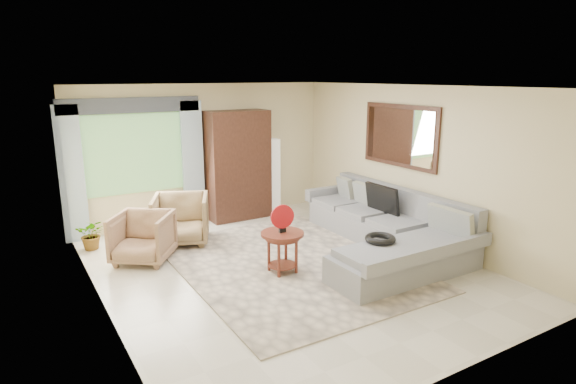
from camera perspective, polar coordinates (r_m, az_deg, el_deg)
ground at (r=7.11m, az=-0.26°, el=-9.08°), size 6.00×6.00×0.00m
area_rug at (r=7.24m, az=0.00°, el=-8.56°), size 3.04×4.03×0.02m
sectional_sofa at (r=7.89m, az=11.62°, el=-4.82°), size 2.30×3.46×0.90m
tv_screen at (r=8.25m, az=11.10°, el=-0.82°), size 0.14×0.74×0.48m
garden_hose at (r=6.81m, az=10.88°, el=-5.46°), size 0.43×0.43×0.09m
coffee_table at (r=6.85m, az=-0.66°, el=-7.10°), size 0.61×0.61×0.61m
red_disc at (r=6.68m, az=-0.68°, el=-2.93°), size 0.34×0.09×0.34m
armchair_left at (r=7.58m, az=-16.85°, el=-5.18°), size 1.14×1.14×0.75m
armchair_right at (r=8.22m, az=-12.58°, el=-3.18°), size 1.17×1.19×0.82m
potted_plant at (r=8.41m, az=-22.22°, el=-4.64°), size 0.56×0.53×0.51m
armoire at (r=9.37m, az=-5.97°, el=3.17°), size 1.20×0.55×2.10m
floor_lamp at (r=9.84m, az=-1.87°, el=1.97°), size 0.24×0.24×1.50m
window at (r=8.93m, az=-17.84°, el=4.34°), size 1.80×0.04×1.40m
curtain_left at (r=8.70m, az=-24.29°, el=1.87°), size 0.40×0.08×2.30m
curtain_right at (r=9.18m, az=-11.22°, el=3.39°), size 0.40×0.08×2.30m
valance at (r=8.77m, az=-18.14°, el=9.76°), size 2.40×0.12×0.26m
wall_mirror at (r=8.41m, az=13.09°, el=6.51°), size 0.05×1.70×1.05m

